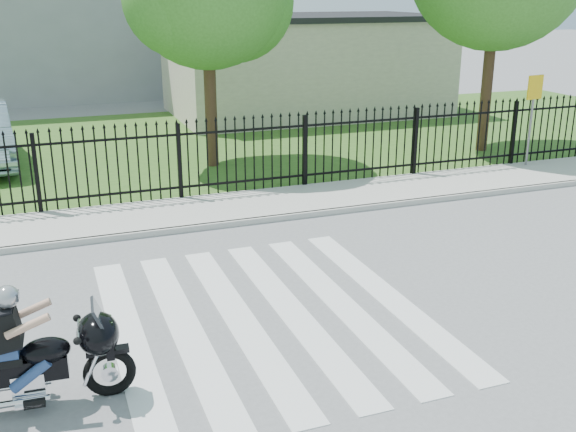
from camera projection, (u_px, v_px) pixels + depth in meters
name	position (u px, v px, depth m)	size (l,w,h in m)	color
ground	(266.00, 315.00, 9.93)	(120.00, 120.00, 0.00)	slate
crosswalk	(266.00, 315.00, 9.93)	(5.00, 5.50, 0.01)	silver
sidewalk	(191.00, 212.00, 14.36)	(40.00, 2.00, 0.12)	#ADAAA3
curb	(202.00, 227.00, 13.47)	(40.00, 0.12, 0.12)	#ADAAA3
grass_strip	(141.00, 147.00, 20.59)	(40.00, 12.00, 0.02)	#2E541D
iron_fence	(180.00, 163.00, 14.98)	(26.00, 0.04, 1.80)	black
building_low	(305.00, 67.00, 25.91)	(10.00, 6.00, 3.50)	beige
building_low_roof	(305.00, 17.00, 25.32)	(10.20, 6.20, 0.20)	black
motorcycle_rider	(21.00, 358.00, 7.54)	(2.37, 0.79, 1.57)	black
traffic_sign	(533.00, 102.00, 17.47)	(0.52, 0.12, 2.38)	slate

